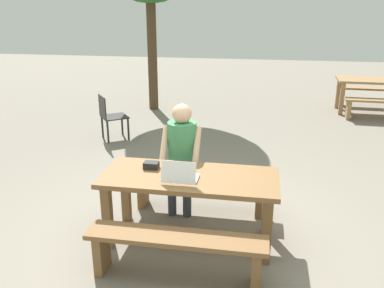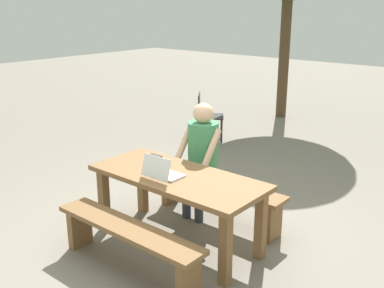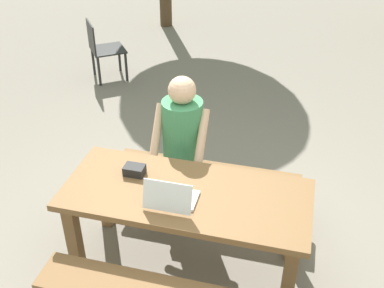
{
  "view_description": "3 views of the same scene",
  "coord_description": "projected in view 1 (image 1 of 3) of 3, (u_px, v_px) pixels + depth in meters",
  "views": [
    {
      "loc": [
        0.68,
        -3.71,
        2.38
      ],
      "look_at": [
        -0.02,
        0.25,
        0.99
      ],
      "focal_mm": 38.05,
      "sensor_mm": 36.0,
      "label": 1
    },
    {
      "loc": [
        2.74,
        -3.07,
        2.34
      ],
      "look_at": [
        -0.02,
        0.25,
        0.99
      ],
      "focal_mm": 42.27,
      "sensor_mm": 36.0,
      "label": 2
    },
    {
      "loc": [
        0.7,
        -2.51,
        2.85
      ],
      "look_at": [
        -0.02,
        0.25,
        0.99
      ],
      "focal_mm": 43.71,
      "sensor_mm": 36.0,
      "label": 3
    }
  ],
  "objects": [
    {
      "name": "small_pouch",
      "position": [
        151.0,
        165.0,
        4.27
      ],
      "size": [
        0.15,
        0.11,
        0.07
      ],
      "color": "black",
      "rests_on": "picnic_table_front"
    },
    {
      "name": "picnic_table_front",
      "position": [
        190.0,
        186.0,
        4.14
      ],
      "size": [
        1.78,
        0.77,
        0.74
      ],
      "color": "brown",
      "rests_on": "ground"
    },
    {
      "name": "plastic_chair",
      "position": [
        110.0,
        116.0,
        7.38
      ],
      "size": [
        0.62,
        0.62,
        0.83
      ],
      "rotation": [
        0.0,
        0.0,
        2.21
      ],
      "color": "#262626",
      "rests_on": "ground"
    },
    {
      "name": "bench_far",
      "position": [
        200.0,
        184.0,
        4.86
      ],
      "size": [
        1.62,
        0.3,
        0.45
      ],
      "color": "brown",
      "rests_on": "ground"
    },
    {
      "name": "ground_plane",
      "position": [
        190.0,
        239.0,
        4.35
      ],
      "size": [
        30.0,
        30.0,
        0.0
      ],
      "primitive_type": "plane",
      "color": "gray"
    },
    {
      "name": "laptop",
      "position": [
        180.0,
        176.0,
        3.96
      ],
      "size": [
        0.34,
        0.28,
        0.23
      ],
      "rotation": [
        0.0,
        0.0,
        3.14
      ],
      "color": "white",
      "rests_on": "picnic_table_front"
    },
    {
      "name": "bench_near",
      "position": [
        176.0,
        247.0,
        3.61
      ],
      "size": [
        1.62,
        0.3,
        0.45
      ],
      "color": "brown",
      "rests_on": "ground"
    },
    {
      "name": "person_seated",
      "position": [
        182.0,
        149.0,
        4.72
      ],
      "size": [
        0.45,
        0.43,
        1.31
      ],
      "color": "#333847",
      "rests_on": "ground"
    },
    {
      "name": "bench_mid_north",
      "position": [
        378.0,
        92.0,
        9.82
      ],
      "size": [
        1.94,
        0.36,
        0.45
      ],
      "rotation": [
        0.0,
        0.0,
        -0.03
      ],
      "color": "#9E754C",
      "rests_on": "ground"
    }
  ]
}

